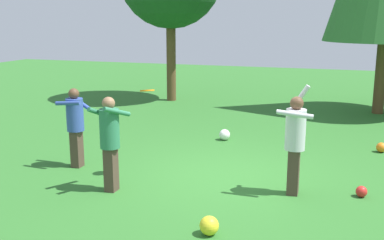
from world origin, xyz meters
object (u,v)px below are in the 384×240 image
at_px(frisbee, 147,91).
at_px(ball_yellow, 209,226).
at_px(person_catcher, 75,121).
at_px(ball_red, 361,191).
at_px(person_bystander, 110,136).
at_px(ball_orange, 381,147).
at_px(ball_white, 225,135).
at_px(person_thrower, 295,137).

xyz_separation_m(frisbee, ball_yellow, (1.79, -1.98, -1.53)).
xyz_separation_m(person_catcher, frisbee, (1.63, -0.09, 0.71)).
bearing_deg(frisbee, ball_red, 2.90).
bearing_deg(person_catcher, person_bystander, -33.67).
distance_m(person_catcher, ball_orange, 6.75).
distance_m(frisbee, ball_red, 4.16).
height_order(person_catcher, frisbee, frisbee).
bearing_deg(ball_white, person_bystander, -104.43).
relative_size(person_thrower, ball_red, 9.77).
height_order(person_thrower, person_catcher, person_thrower).
bearing_deg(person_bystander, ball_orange, -28.96).
distance_m(ball_white, ball_red, 4.27).
relative_size(person_bystander, ball_yellow, 6.07).
relative_size(person_catcher, ball_red, 8.37).
distance_m(person_bystander, ball_red, 4.40).
bearing_deg(person_thrower, ball_orange, -115.80).
bearing_deg(ball_red, person_bystander, -165.46).
distance_m(ball_yellow, ball_white, 5.17).
bearing_deg(ball_red, ball_yellow, -133.46).
distance_m(person_catcher, ball_white, 3.87).
distance_m(frisbee, ball_orange, 5.58).
distance_m(person_thrower, ball_yellow, 2.32).
xyz_separation_m(person_bystander, ball_white, (1.02, 3.96, -0.86)).
bearing_deg(ball_orange, person_catcher, -152.70).
distance_m(person_thrower, ball_white, 3.82).
xyz_separation_m(person_bystander, frisbee, (0.32, 0.89, 0.67)).
relative_size(person_bystander, ball_white, 6.19).
height_order(frisbee, ball_orange, frisbee).
height_order(ball_orange, ball_yellow, ball_yellow).
bearing_deg(person_catcher, ball_yellow, -27.96).
height_order(person_bystander, ball_white, person_bystander).
xyz_separation_m(person_thrower, frisbee, (-2.72, 0.04, 0.64)).
distance_m(person_thrower, ball_red, 1.48).
distance_m(person_thrower, person_catcher, 4.35).
xyz_separation_m(ball_orange, ball_white, (-3.63, -0.09, 0.02)).
bearing_deg(person_bystander, person_catcher, 73.05).
height_order(person_bystander, ball_yellow, person_bystander).
distance_m(person_thrower, ball_orange, 3.70).
height_order(person_thrower, person_bystander, person_thrower).
bearing_deg(ball_white, ball_orange, 1.39).
bearing_deg(ball_red, ball_orange, 80.80).
bearing_deg(person_thrower, person_catcher, -0.90).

